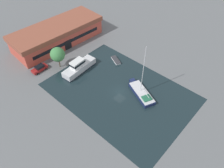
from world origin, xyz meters
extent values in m
plane|color=slate|center=(0.00, 0.00, 0.00)|extent=(440.00, 440.00, 0.00)
cube|color=#19282D|center=(0.00, 0.00, 0.00)|extent=(25.18, 35.46, 0.01)
cube|color=#C64C3D|center=(3.60, 29.56, 2.24)|extent=(28.87, 12.50, 4.49)
cube|color=brown|center=(3.60, 29.56, 5.22)|extent=(29.74, 12.88, 1.47)
cube|color=black|center=(3.28, 24.13, 1.57)|extent=(2.40, 0.20, 3.14)
cube|color=black|center=(3.28, 24.13, 2.47)|extent=(24.00, 1.47, 1.12)
cylinder|color=brown|center=(-4.02, 19.19, 1.41)|extent=(0.28, 0.28, 2.82)
sphere|color=#428447|center=(-4.02, 19.19, 4.34)|extent=(4.06, 4.06, 4.06)
cube|color=maroon|center=(-8.93, 22.00, 0.67)|extent=(4.60, 2.03, 0.79)
cube|color=black|center=(-8.75, 22.01, 1.35)|extent=(2.42, 1.72, 0.56)
cube|color=black|center=(-9.93, 21.96, 1.32)|extent=(0.10, 1.48, 0.45)
cylinder|color=black|center=(-10.30, 21.12, 0.30)|extent=(0.61, 0.22, 0.60)
cylinder|color=black|center=(-10.37, 22.77, 0.30)|extent=(0.61, 0.22, 0.60)
cylinder|color=black|center=(-7.49, 21.23, 0.30)|extent=(0.61, 0.22, 0.60)
cylinder|color=black|center=(-7.56, 22.88, 0.30)|extent=(0.61, 0.22, 0.60)
cube|color=#19234C|center=(2.87, -4.76, 0.47)|extent=(6.19, 9.08, 0.93)
cube|color=#19234C|center=(4.84, -0.27, 0.47)|extent=(1.71, 1.64, 0.93)
cube|color=silver|center=(2.87, -4.76, 0.98)|extent=(5.94, 8.72, 0.08)
cylinder|color=silver|center=(3.13, -4.17, 7.59)|extent=(0.16, 0.16, 13.15)
cylinder|color=silver|center=(2.35, -5.94, 2.12)|extent=(1.66, 3.59, 0.12)
cube|color=#236647|center=(1.92, -6.93, 1.17)|extent=(2.68, 2.57, 0.30)
cube|color=silver|center=(-1.29, 13.86, 0.93)|extent=(10.61, 3.83, 1.85)
cube|color=black|center=(-1.29, 13.86, 0.15)|extent=(10.72, 3.90, 0.18)
cube|color=white|center=(-1.81, 13.82, 2.76)|extent=(4.11, 2.50, 1.81)
cube|color=black|center=(-1.81, 13.82, 2.94)|extent=(4.19, 2.57, 0.58)
cube|color=white|center=(8.70, 9.05, 0.26)|extent=(2.87, 4.12, 0.52)
cube|color=#333338|center=(8.70, 9.05, 0.56)|extent=(3.01, 4.30, 0.08)
camera|label=1|loc=(-29.67, -24.35, 40.39)|focal=35.00mm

